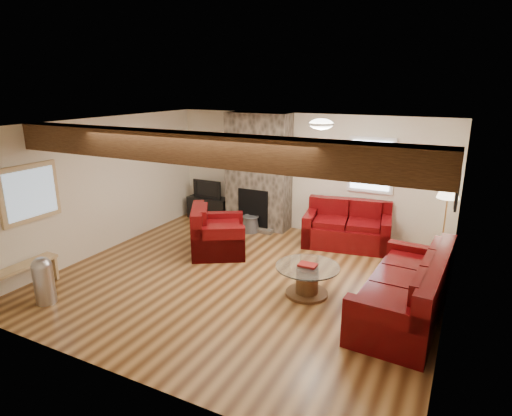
{
  "coord_description": "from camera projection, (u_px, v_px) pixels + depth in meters",
  "views": [
    {
      "loc": [
        3.06,
        -5.64,
        3.09
      ],
      "look_at": [
        0.0,
        0.4,
        1.11
      ],
      "focal_mm": 30.0,
      "sensor_mm": 36.0,
      "label": 1
    }
  ],
  "objects": [
    {
      "name": "coal_bucket",
      "position": [
        250.0,
        224.0,
        9.2
      ],
      "size": [
        0.38,
        0.38,
        0.36
      ],
      "primitive_type": null,
      "color": "slate",
      "rests_on": "floor"
    },
    {
      "name": "ceiling_dome",
      "position": [
        321.0,
        126.0,
        6.72
      ],
      "size": [
        0.4,
        0.4,
        0.18
      ],
      "primitive_type": null,
      "color": "#EFE5CB",
      "rests_on": "room"
    },
    {
      "name": "coffee_table",
      "position": [
        307.0,
        280.0,
        6.43
      ],
      "size": [
        0.96,
        0.96,
        0.5
      ],
      "color": "#482D17",
      "rests_on": "floor"
    },
    {
      "name": "chimney_breast",
      "position": [
        258.0,
        173.0,
        9.24
      ],
      "size": [
        1.4,
        0.67,
        2.5
      ],
      "color": "#343028",
      "rests_on": "floor"
    },
    {
      "name": "sofa_three",
      "position": [
        405.0,
        285.0,
        5.81
      ],
      "size": [
        1.11,
        2.38,
        0.9
      ],
      "primitive_type": null,
      "rotation": [
        0.0,
        0.0,
        -1.63
      ],
      "color": "#420504",
      "rests_on": "floor"
    },
    {
      "name": "room",
      "position": [
        244.0,
        206.0,
        6.67
      ],
      "size": [
        8.0,
        8.0,
        8.0
      ],
      "color": "#563216",
      "rests_on": "ground"
    },
    {
      "name": "pine_bench",
      "position": [
        23.0,
        279.0,
        6.54
      ],
      "size": [
        0.26,
        1.13,
        0.42
      ],
      "primitive_type": null,
      "color": "tan",
      "rests_on": "floor"
    },
    {
      "name": "artwork_right",
      "position": [
        457.0,
        191.0,
        5.5
      ],
      "size": [
        0.06,
        0.55,
        0.42
      ],
      "primitive_type": null,
      "color": "black",
      "rests_on": "room"
    },
    {
      "name": "pedal_bin",
      "position": [
        44.0,
        280.0,
        6.16
      ],
      "size": [
        0.29,
        0.29,
        0.71
      ],
      "primitive_type": null,
      "rotation": [
        0.0,
        0.0,
        0.03
      ],
      "color": "#B0B1B6",
      "rests_on": "floor"
    },
    {
      "name": "floor_lamp",
      "position": [
        448.0,
        195.0,
        7.31
      ],
      "size": [
        0.37,
        0.37,
        1.45
      ],
      "color": "tan",
      "rests_on": "floor"
    },
    {
      "name": "loveseat",
      "position": [
        347.0,
        225.0,
        8.34
      ],
      "size": [
        1.77,
        1.2,
        0.87
      ],
      "primitive_type": null,
      "rotation": [
        0.0,
        0.0,
        0.17
      ],
      "color": "#420504",
      "rests_on": "floor"
    },
    {
      "name": "tv_cabinet",
      "position": [
        209.0,
        208.0,
        10.12
      ],
      "size": [
        1.01,
        0.41,
        0.51
      ],
      "primitive_type": "cube",
      "color": "black",
      "rests_on": "floor"
    },
    {
      "name": "television",
      "position": [
        209.0,
        189.0,
        9.99
      ],
      "size": [
        0.74,
        0.1,
        0.42
      ],
      "primitive_type": "imported",
      "color": "black",
      "rests_on": "tv_cabinet"
    },
    {
      "name": "oak_beam",
      "position": [
        196.0,
        148.0,
        5.3
      ],
      "size": [
        6.0,
        0.36,
        0.38
      ],
      "primitive_type": "cube",
      "color": "#301C0E",
      "rests_on": "room"
    },
    {
      "name": "artwork_back",
      "position": [
        313.0,
        153.0,
        8.8
      ],
      "size": [
        0.42,
        0.06,
        0.52
      ],
      "primitive_type": null,
      "color": "black",
      "rests_on": "room"
    },
    {
      "name": "back_window",
      "position": [
        371.0,
        165.0,
        8.32
      ],
      "size": [
        0.9,
        0.08,
        1.1
      ],
      "primitive_type": null,
      "color": "white",
      "rests_on": "room"
    },
    {
      "name": "armchair_red",
      "position": [
        218.0,
        230.0,
        8.01
      ],
      "size": [
        1.38,
        1.43,
        0.88
      ],
      "primitive_type": null,
      "rotation": [
        0.0,
        0.0,
        2.12
      ],
      "color": "#420504",
      "rests_on": "floor"
    },
    {
      "name": "hatch_window",
      "position": [
        30.0,
        193.0,
        6.61
      ],
      "size": [
        0.08,
        1.0,
        0.9
      ],
      "primitive_type": null,
      "color": "tan",
      "rests_on": "room"
    }
  ]
}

